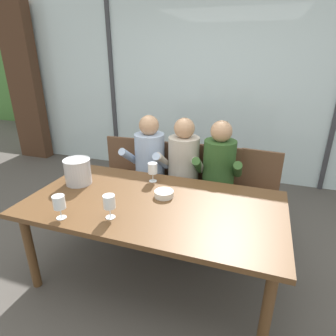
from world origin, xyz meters
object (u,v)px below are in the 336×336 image
ice_bucket_primary (78,171)px  wine_glass_near_bucket (109,203)px  chair_left_of_center (152,175)px  chair_right_of_center (218,183)px  chair_center (186,178)px  wine_glass_center_pour (153,169)px  chair_near_curtain (122,170)px  wine_glass_by_left_taster (59,203)px  tasting_bowl (164,194)px  person_olive_shirt (218,173)px  person_beige_jumper (181,169)px  dining_table (154,210)px  chair_near_window_right (257,188)px  person_pale_blue_shirt (147,164)px

ice_bucket_primary → wine_glass_near_bucket: bearing=-36.8°
chair_left_of_center → chair_right_of_center: (0.74, 0.03, 0.00)m
chair_center → wine_glass_near_bucket: size_ratio=5.11×
wine_glass_center_pour → chair_near_curtain: bearing=137.2°
wine_glass_by_left_taster → tasting_bowl: bearing=42.7°
wine_glass_center_pour → chair_right_of_center: bearing=49.4°
person_olive_shirt → chair_near_curtain: bearing=170.4°
person_beige_jumper → dining_table: bearing=-89.0°
chair_right_of_center → wine_glass_center_pour: wine_glass_center_pour is taller
chair_near_window_right → person_beige_jumper: (-0.76, -0.16, 0.17)m
chair_near_window_right → wine_glass_center_pour: 1.13m
chair_near_window_right → ice_bucket_primary: 1.76m
person_beige_jumper → ice_bucket_primary: bearing=-136.6°
chair_left_of_center → wine_glass_center_pour: size_ratio=5.11×
person_olive_shirt → wine_glass_center_pour: size_ratio=6.95×
wine_glass_by_left_taster → wine_glass_near_bucket: 0.34m
chair_near_curtain → chair_right_of_center: (1.13, 0.02, 0.00)m
chair_center → person_olive_shirt: size_ratio=0.74×
chair_left_of_center → person_beige_jumper: person_beige_jumper is taller
person_beige_jumper → tasting_bowl: person_beige_jumper is taller
chair_center → person_olive_shirt: 0.43m
person_pale_blue_shirt → wine_glass_center_pour: 0.52m
person_pale_blue_shirt → chair_right_of_center: bearing=14.6°
person_olive_shirt → chair_near_window_right: bearing=20.1°
person_pale_blue_shirt → ice_bucket_primary: (-0.36, -0.69, 0.15)m
dining_table → person_beige_jumper: person_beige_jumper is taller
person_beige_jumper → wine_glass_near_bucket: bearing=-99.7°
chair_center → tasting_bowl: 0.88m
chair_left_of_center → chair_center: 0.39m
chair_near_window_right → person_olive_shirt: size_ratio=0.74×
chair_near_curtain → chair_center: (0.78, 0.02, 0.00)m
wine_glass_near_bucket → dining_table: bearing=55.9°
person_olive_shirt → ice_bucket_primary: bearing=-151.0°
chair_right_of_center → person_olive_shirt: person_olive_shirt is taller
dining_table → tasting_bowl: bearing=67.0°
person_olive_shirt → wine_glass_center_pour: 0.69m
chair_left_of_center → tasting_bowl: 0.94m
person_beige_jumper → ice_bucket_primary: 1.03m
tasting_bowl → person_pale_blue_shirt: bearing=122.7°
person_beige_jumper → ice_bucket_primary: size_ratio=5.19×
chair_left_of_center → chair_right_of_center: 0.75m
chair_center → person_pale_blue_shirt: (-0.40, -0.16, 0.17)m
chair_left_of_center → person_olive_shirt: 0.78m
chair_right_of_center → wine_glass_near_bucket: wine_glass_near_bucket is taller
chair_near_curtain → person_olive_shirt: size_ratio=0.74×
chair_left_of_center → chair_near_window_right: size_ratio=1.00×
dining_table → chair_center: chair_center is taller
person_pale_blue_shirt → person_beige_jumper: size_ratio=1.00×
chair_near_curtain → chair_near_window_right: same height
chair_center → wine_glass_center_pour: (-0.15, -0.60, 0.32)m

